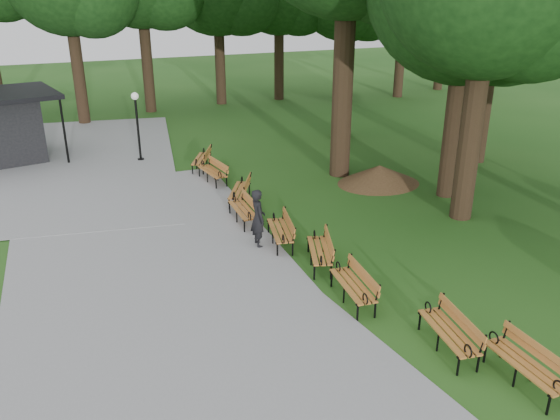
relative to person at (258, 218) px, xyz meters
name	(u,v)px	position (x,y,z in m)	size (l,w,h in m)	color
ground	(325,290)	(0.63, -3.08, -0.89)	(100.00, 100.00, 0.00)	#205017
path	(145,267)	(-3.37, -0.08, -0.86)	(12.00, 38.00, 0.06)	#939396
person	(258,218)	(0.00, 0.00, 0.00)	(0.65, 0.42, 1.77)	black
lamp_post	(136,112)	(-1.65, 10.13, 1.28)	(0.32, 0.32, 2.99)	black
dirt_mound	(379,174)	(6.33, 3.42, -0.52)	(2.75, 2.75, 0.73)	#47301C
bench_0	(525,365)	(2.49, -7.80, -0.45)	(1.90, 0.64, 0.88)	#BA6C2A
bench_1	(448,332)	(1.84, -6.33, -0.45)	(1.90, 0.64, 0.88)	#BA6C2A
bench_2	(353,286)	(0.98, -3.84, -0.45)	(1.90, 0.64, 0.88)	#BA6C2A
bench_3	(319,251)	(1.10, -1.80, -0.45)	(1.90, 0.64, 0.88)	#BA6C2A
bench_4	(280,231)	(0.63, -0.15, -0.45)	(1.90, 0.64, 0.88)	#BA6C2A
bench_5	(243,210)	(0.18, 1.83, -0.45)	(1.90, 0.64, 0.88)	#BA6C2A
bench_6	(239,190)	(0.68, 3.63, -0.45)	(1.90, 0.64, 0.88)	#BA6C2A
bench_7	(212,172)	(0.42, 6.07, -0.45)	(1.90, 0.64, 0.88)	#BA6C2A
bench_8	(201,159)	(0.49, 7.91, -0.45)	(1.90, 0.64, 0.88)	#BA6C2A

